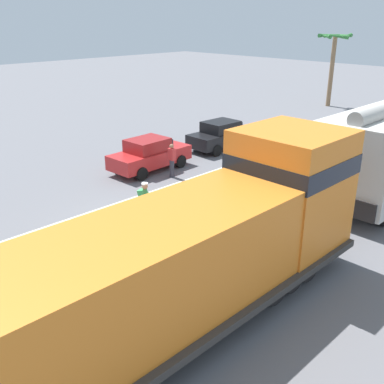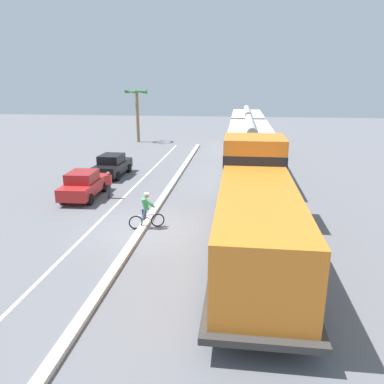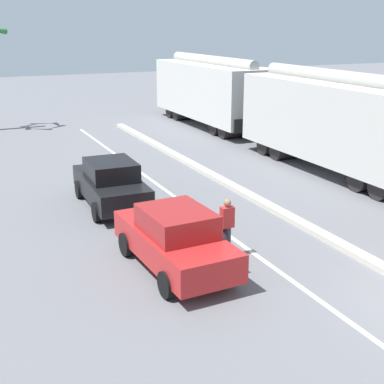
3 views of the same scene
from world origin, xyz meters
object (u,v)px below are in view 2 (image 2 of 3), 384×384
(pedestrian_by_cars, at_px, (109,184))
(hopper_car_middle, at_px, (247,130))
(hopper_car_lead, at_px, (249,150))
(parked_car_black, at_px, (112,165))
(locomotive, at_px, (255,210))
(cyclist, at_px, (146,212))
(palm_tree_near, at_px, (137,102))
(parked_car_red, at_px, (84,185))

(pedestrian_by_cars, bearing_deg, hopper_car_middle, 64.58)
(hopper_car_lead, relative_size, parked_car_black, 2.50)
(parked_car_black, relative_size, pedestrian_by_cars, 2.62)
(locomotive, xyz_separation_m, pedestrian_by_cars, (-8.26, 6.36, -0.95))
(parked_car_black, distance_m, cyclist, 10.82)
(parked_car_black, relative_size, cyclist, 2.48)
(locomotive, xyz_separation_m, palm_tree_near, (-12.25, 27.87, 2.72))
(cyclist, bearing_deg, hopper_car_lead, 63.98)
(hopper_car_middle, xyz_separation_m, parked_car_red, (-9.79, -17.47, -1.26))
(parked_car_black, xyz_separation_m, pedestrian_by_cars, (1.58, -5.31, 0.03))
(parked_car_black, bearing_deg, palm_tree_near, 98.44)
(locomotive, bearing_deg, parked_car_red, 147.31)
(parked_car_black, distance_m, palm_tree_near, 16.79)
(locomotive, xyz_separation_m, cyclist, (-4.95, 2.03, -0.98))
(cyclist, relative_size, palm_tree_near, 0.29)
(cyclist, bearing_deg, parked_car_black, 116.92)
(locomotive, distance_m, hopper_car_lead, 12.16)
(cyclist, bearing_deg, palm_tree_near, 105.78)
(hopper_car_lead, distance_m, parked_car_black, 9.94)
(cyclist, height_order, palm_tree_near, palm_tree_near)
(parked_car_red, bearing_deg, parked_car_black, 90.58)
(hopper_car_lead, height_order, parked_car_black, hopper_car_lead)
(palm_tree_near, xyz_separation_m, pedestrian_by_cars, (3.98, -21.51, -3.67))
(hopper_car_lead, height_order, cyclist, hopper_car_lead)
(locomotive, distance_m, pedestrian_by_cars, 10.47)
(parked_car_red, relative_size, parked_car_black, 1.01)
(hopper_car_lead, xyz_separation_m, hopper_car_middle, (0.00, 11.60, 0.00))
(hopper_car_lead, bearing_deg, parked_car_red, -149.04)
(hopper_car_middle, relative_size, parked_car_red, 2.48)
(cyclist, xyz_separation_m, palm_tree_near, (-7.30, 25.85, 3.70))
(hopper_car_lead, relative_size, pedestrian_by_cars, 6.54)
(hopper_car_lead, distance_m, pedestrian_by_cars, 10.17)
(locomotive, bearing_deg, pedestrian_by_cars, 142.40)
(hopper_car_middle, height_order, palm_tree_near, palm_tree_near)
(cyclist, bearing_deg, pedestrian_by_cars, 127.41)
(locomotive, height_order, cyclist, locomotive)
(hopper_car_middle, distance_m, parked_car_red, 20.07)
(locomotive, height_order, palm_tree_near, palm_tree_near)
(parked_car_red, height_order, cyclist, cyclist)
(locomotive, bearing_deg, palm_tree_near, 113.72)
(locomotive, relative_size, palm_tree_near, 1.97)
(parked_car_black, bearing_deg, locomotive, -49.86)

